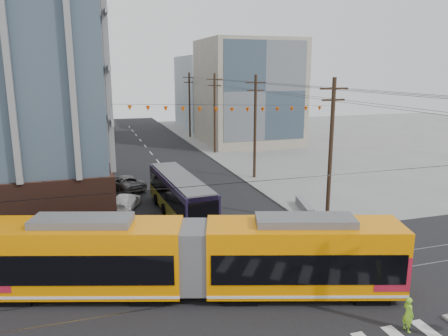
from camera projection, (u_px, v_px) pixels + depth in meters
The scene contains 13 objects.
ground at pixel (289, 320), 20.53m from camera, with size 160.00×160.00×0.00m, color slate.
bg_bldg_nw_near at pixel (20, 88), 61.81m from camera, with size 18.00×16.00×18.00m, color #8C99A5.
bg_bldg_ne_near at pixel (248, 92), 68.09m from camera, with size 14.00×14.00×16.00m, color gray.
bg_bldg_nw_far at pixel (51, 78), 81.06m from camera, with size 16.00×18.00×20.00m, color gray.
bg_bldg_ne_far at pixel (222, 92), 87.49m from camera, with size 16.00×16.00×14.00m, color #8C99A5.
utility_pole_far at pixel (190, 106), 73.85m from camera, with size 0.30×0.30×11.00m, color black.
streetcar at pixel (194, 258), 22.49m from camera, with size 21.27×2.99×4.10m, color orange, non-canonical shape.
city_bus at pixel (181, 196), 34.93m from camera, with size 2.54×11.73×3.32m, color black, non-canonical shape.
parked_car_silver at pixel (142, 227), 30.59m from camera, with size 1.60×4.59×1.51m, color #9DA0AE.
parked_car_white at pixel (125, 201), 36.76m from camera, with size 1.85×4.56×1.32m, color silver.
parked_car_grey at pixel (124, 183), 42.59m from camera, with size 2.43×5.27×1.46m, color #4C4C4D.
pedestrian at pixel (408, 314), 19.55m from camera, with size 0.60×0.40×1.65m, color #96E12D.
jersey_barrier at pixel (305, 207), 36.08m from camera, with size 0.92×4.09×0.82m, color gray.
Camera 1 is at (-8.53, -16.62, 11.55)m, focal length 35.00 mm.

